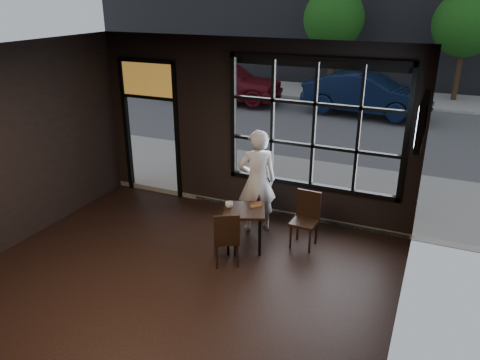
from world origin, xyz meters
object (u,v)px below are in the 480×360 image
at_px(cafe_table, 244,228).
at_px(navy_car, 366,94).
at_px(chair_near, 226,237).
at_px(man, 257,181).

bearing_deg(cafe_table, navy_car, 66.68).
distance_m(chair_near, man, 1.31).
height_order(cafe_table, navy_car, navy_car).
xyz_separation_m(cafe_table, chair_near, (-0.07, -0.54, 0.10)).
relative_size(man, navy_car, 0.44).
height_order(man, navy_car, man).
bearing_deg(cafe_table, man, 73.37).
xyz_separation_m(man, navy_car, (0.32, 8.94, -0.13)).
relative_size(cafe_table, navy_car, 0.17).
bearing_deg(chair_near, man, -121.08).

